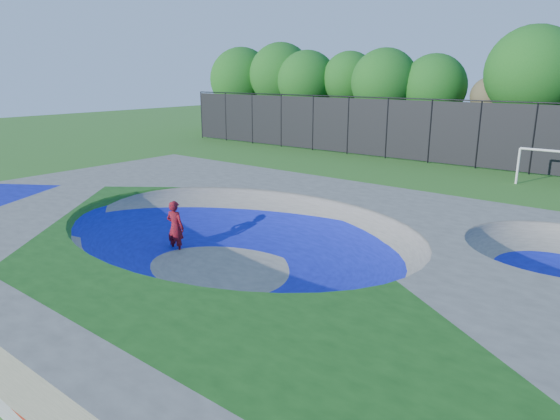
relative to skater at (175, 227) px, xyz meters
The scene contains 7 objects.
ground 2.75m from the skater, ahead, with size 120.00×120.00×0.00m, color #2B651C.
skate_deck 2.61m from the skater, ahead, with size 22.00×14.00×1.50m, color gray.
skater is the anchor object (origin of this frame).
skateboard 0.84m from the skater, ahead, with size 0.78×0.22×0.05m, color black.
soccer_goal 19.23m from the skater, 68.39° to the left, with size 2.90×0.12×1.91m.
fence 21.19m from the skater, 82.92° to the left, with size 48.09×0.09×4.04m.
treeline 26.80m from the skater, 86.87° to the left, with size 54.46×7.04×8.55m.
Camera 1 is at (9.29, -9.65, 5.52)m, focal length 32.00 mm.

